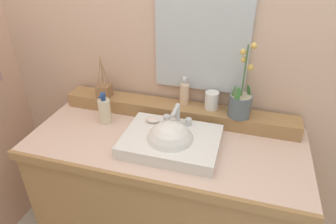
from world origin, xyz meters
TOP-DOWN VIEW (x-y plane):
  - wall_back at (0.00, 0.40)m, footprint 2.93×0.20m
  - vanity_cabinet at (0.00, -0.00)m, footprint 1.34×0.59m
  - back_ledge at (0.00, 0.22)m, footprint 1.26×0.13m
  - sink_basin at (0.04, -0.05)m, footprint 0.45×0.33m
  - soap_bar at (-0.08, 0.05)m, footprint 0.07×0.04m
  - potted_plant at (0.32, 0.20)m, footprint 0.11×0.11m
  - soap_dispenser at (0.03, 0.24)m, footprint 0.05×0.05m
  - tumbler_cup at (0.18, 0.23)m, footprint 0.07×0.07m
  - reed_diffuser at (-0.42, 0.20)m, footprint 0.07×0.08m
  - lotion_bottle at (-0.35, 0.07)m, footprint 0.06×0.07m
  - mirror at (0.10, 0.29)m, footprint 0.47×0.02m

SIDE VIEW (x-z plane):
  - vanity_cabinet at x=0.00m, z-range 0.00..0.89m
  - sink_basin at x=0.04m, z-range 0.78..1.04m
  - back_ledge at x=0.00m, z-range 0.88..0.96m
  - soap_bar at x=-0.08m, z-range 0.94..0.97m
  - lotion_bottle at x=-0.35m, z-range 0.87..1.04m
  - reed_diffuser at x=-0.42m, z-range 0.88..1.12m
  - tumbler_cup at x=0.18m, z-range 0.96..1.05m
  - soap_dispenser at x=0.03m, z-range 0.95..1.10m
  - potted_plant at x=0.32m, z-range 0.85..1.23m
  - wall_back at x=0.00m, z-range 0.00..2.57m
  - mirror at x=0.10m, z-range 1.04..1.63m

